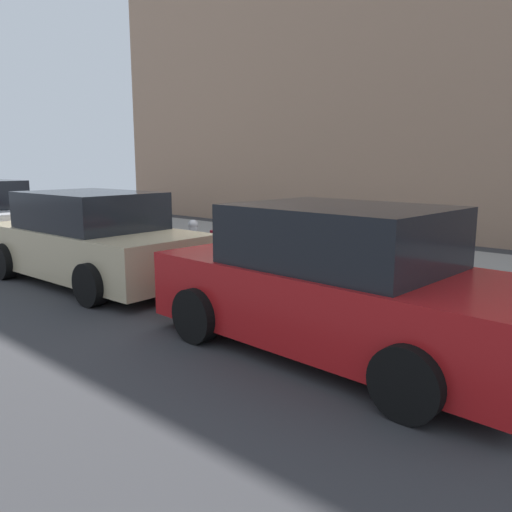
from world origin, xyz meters
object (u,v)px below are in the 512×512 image
object	(u,v)px
suitcase_red_0	(446,277)
suitcase_red_7	(259,248)
bollard_post	(165,233)
suitcase_maroon_2	(387,270)
fire_hydrant	(193,237)
suitcase_maroon_9	(221,245)
suitcase_navy_6	(282,250)
suitcase_olive_3	(356,263)
suitcase_teal_1	(412,270)
parked_car_beige_1	(92,240)
suitcase_teal_8	(242,245)
parked_car_red_0	(339,284)
suitcase_silver_4	(332,258)
suitcase_black_5	(304,256)

from	to	relation	value
suitcase_red_0	suitcase_red_7	bearing A→B (deg)	0.02
suitcase_red_0	bollard_post	xyz separation A→B (m)	(6.11, 0.15, 0.09)
suitcase_maroon_2	suitcase_red_7	bearing A→B (deg)	1.23
fire_hydrant	suitcase_maroon_2	bearing A→B (deg)	-179.25
suitcase_maroon_9	suitcase_navy_6	bearing A→B (deg)	-178.15
fire_hydrant	suitcase_red_7	bearing A→B (deg)	-179.92
suitcase_olive_3	suitcase_maroon_9	xyz separation A→B (m)	(3.09, -0.04, -0.05)
suitcase_maroon_9	suitcase_teal_1	bearing A→B (deg)	-179.39
suitcase_teal_1	parked_car_beige_1	bearing A→B (deg)	26.60
suitcase_red_7	bollard_post	distance (m)	2.61
suitcase_olive_3	fire_hydrant	size ratio (longest dim) A/B	1.38
suitcase_teal_1	suitcase_maroon_9	distance (m)	4.00
suitcase_navy_6	suitcase_maroon_2	bearing A→B (deg)	-178.88
suitcase_red_0	parked_car_beige_1	world-z (taller)	parked_car_beige_1
suitcase_navy_6	suitcase_teal_8	distance (m)	1.05
suitcase_maroon_9	parked_car_red_0	bearing A→B (deg)	151.11
suitcase_red_7	suitcase_navy_6	bearing A→B (deg)	-178.36
suitcase_silver_4	suitcase_teal_8	world-z (taller)	suitcase_silver_4
suitcase_teal_1	suitcase_silver_4	xyz separation A→B (m)	(1.44, -0.06, -0.02)
suitcase_maroon_9	suitcase_red_0	bearing A→B (deg)	-179.55
parked_car_beige_1	suitcase_black_5	bearing A→B (deg)	-140.00
suitcase_olive_3	suitcase_black_5	distance (m)	1.06
suitcase_red_7	suitcase_red_0	bearing A→B (deg)	-179.98
suitcase_red_0	suitcase_olive_3	world-z (taller)	suitcase_olive_3
suitcase_teal_8	fire_hydrant	size ratio (longest dim) A/B	0.98
bollard_post	suitcase_black_5	bearing A→B (deg)	-177.96
suitcase_teal_1	parked_car_beige_1	world-z (taller)	parked_car_beige_1
suitcase_black_5	suitcase_red_7	distance (m)	1.04
suitcase_olive_3	suitcase_maroon_2	bearing A→B (deg)	-164.04
suitcase_red_7	suitcase_teal_8	size ratio (longest dim) A/B	1.31
suitcase_maroon_2	suitcase_navy_6	distance (m)	2.04
suitcase_maroon_2	parked_car_red_0	size ratio (longest dim) A/B	0.15
suitcase_maroon_9	parked_car_beige_1	xyz separation A→B (m)	(0.78, 2.35, 0.29)
suitcase_black_5	parked_car_red_0	distance (m)	3.26
suitcase_olive_3	fire_hydrant	world-z (taller)	suitcase_olive_3
suitcase_red_0	parked_car_red_0	size ratio (longest dim) A/B	0.20
fire_hydrant	suitcase_olive_3	bearing A→B (deg)	178.89
parked_car_red_0	suitcase_teal_1	bearing A→B (deg)	-83.78
suitcase_teal_1	parked_car_beige_1	distance (m)	5.35
fire_hydrant	suitcase_teal_1	bearing A→B (deg)	-179.87
suitcase_silver_4	parked_car_red_0	xyz separation A→B (m)	(-1.70, 2.45, 0.27)
suitcase_teal_8	parked_car_red_0	distance (m)	4.52
suitcase_maroon_9	suitcase_maroon_2	bearing A→B (deg)	-178.57
parked_car_red_0	parked_car_beige_1	distance (m)	5.04
suitcase_maroon_2	parked_car_beige_1	xyz separation A→B (m)	(4.34, 2.44, 0.30)
suitcase_olive_3	suitcase_maroon_9	size ratio (longest dim) A/B	1.19
suitcase_navy_6	parked_car_beige_1	world-z (taller)	parked_car_beige_1
suitcase_maroon_2	parked_car_beige_1	size ratio (longest dim) A/B	0.14
suitcase_black_5	suitcase_red_7	xyz separation A→B (m)	(1.04, -0.02, 0.02)
suitcase_red_7	suitcase_teal_8	bearing A→B (deg)	-8.11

